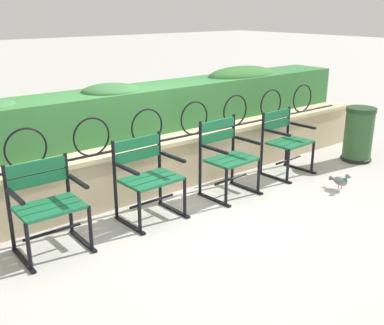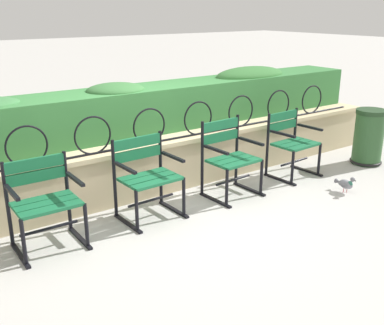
% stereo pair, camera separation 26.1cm
% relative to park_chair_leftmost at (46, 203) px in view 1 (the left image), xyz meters
% --- Properties ---
extents(ground_plane, '(60.00, 60.00, 0.00)m').
position_rel_park_chair_leftmost_xyz_m(ground_plane, '(1.56, -0.20, -0.46)').
color(ground_plane, '#B7B5AF').
extents(stone_wall, '(7.28, 0.41, 0.63)m').
position_rel_park_chair_leftmost_xyz_m(stone_wall, '(1.56, 0.56, -0.14)').
color(stone_wall, '#C6B289').
rests_on(stone_wall, ground).
extents(iron_arch_fence, '(6.74, 0.02, 0.42)m').
position_rel_park_chair_leftmost_xyz_m(iron_arch_fence, '(1.43, 0.49, 0.36)').
color(iron_arch_fence, black).
rests_on(iron_arch_fence, stone_wall).
extents(hedge_row, '(7.13, 0.68, 0.68)m').
position_rel_park_chair_leftmost_xyz_m(hedge_row, '(1.60, 1.08, 0.48)').
color(hedge_row, '#387A3D').
rests_on(hedge_row, stone_wall).
extents(park_chair_leftmost, '(0.61, 0.53, 0.83)m').
position_rel_park_chair_leftmost_xyz_m(park_chair_leftmost, '(0.00, 0.00, 0.00)').
color(park_chair_leftmost, '#19663D').
rests_on(park_chair_leftmost, ground).
extents(park_chair_centre_left, '(0.63, 0.54, 0.85)m').
position_rel_park_chair_leftmost_xyz_m(park_chair_centre_left, '(1.09, 0.02, 0.01)').
color(park_chair_centre_left, '#19663D').
rests_on(park_chair_centre_left, ground).
extents(park_chair_centre_right, '(0.62, 0.55, 0.90)m').
position_rel_park_chair_leftmost_xyz_m(park_chair_centre_right, '(2.18, -0.02, 0.01)').
color(park_chair_centre_right, '#19663D').
rests_on(park_chair_centre_right, ground).
extents(park_chair_rightmost, '(0.61, 0.55, 0.84)m').
position_rel_park_chair_leftmost_xyz_m(park_chair_rightmost, '(3.27, 0.03, 0.00)').
color(park_chair_rightmost, '#19663D').
rests_on(park_chair_rightmost, ground).
extents(pigeon_near_chairs, '(0.11, 0.29, 0.22)m').
position_rel_park_chair_leftmost_xyz_m(pigeon_near_chairs, '(3.35, -0.80, -0.34)').
color(pigeon_near_chairs, gray).
rests_on(pigeon_near_chairs, ground).
extents(trash_bin, '(0.44, 0.44, 0.78)m').
position_rel_park_chair_leftmost_xyz_m(trash_bin, '(4.51, -0.28, -0.08)').
color(trash_bin, '#2D562D').
rests_on(trash_bin, ground).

